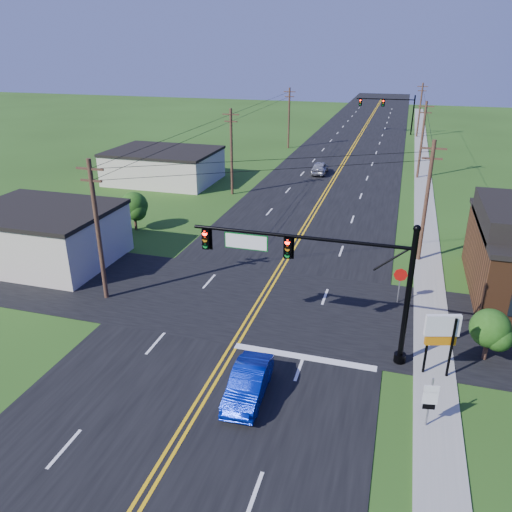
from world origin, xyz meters
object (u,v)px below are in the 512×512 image
(signal_mast_far, at_px, (388,108))
(stop_sign, at_px, (400,278))
(route_sign, at_px, (430,399))
(signal_mast_main, at_px, (318,268))
(blue_car, at_px, (248,384))

(signal_mast_far, height_order, stop_sign, signal_mast_far)
(route_sign, bearing_deg, signal_mast_far, 84.15)
(signal_mast_main, relative_size, signal_mast_far, 1.03)
(blue_car, bearing_deg, signal_mast_main, 62.88)
(route_sign, bearing_deg, blue_car, 171.75)
(blue_car, bearing_deg, signal_mast_far, 85.68)
(signal_mast_far, bearing_deg, stop_sign, -86.45)
(signal_mast_main, relative_size, stop_sign, 4.75)
(signal_mast_main, distance_m, route_sign, 7.97)
(stop_sign, bearing_deg, blue_car, -124.17)
(signal_mast_main, bearing_deg, blue_car, -114.49)
(blue_car, height_order, stop_sign, stop_sign)
(signal_mast_main, bearing_deg, route_sign, -38.66)
(stop_sign, bearing_deg, route_sign, -87.16)
(route_sign, xyz_separation_m, stop_sign, (-1.51, 11.08, 0.26))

